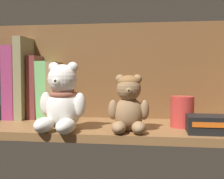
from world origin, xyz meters
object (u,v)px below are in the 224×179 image
(book_3, at_px, (17,82))
(teddy_bear_smaller, at_px, (129,104))
(book_2, at_px, (7,93))
(teddy_bear_larger, at_px, (62,101))
(book_5, at_px, (36,87))
(pillar_candle, at_px, (182,112))
(small_product_box, at_px, (210,124))
(book_6, at_px, (47,90))
(book_4, at_px, (27,78))
(book_7, at_px, (57,90))

(book_3, xyz_separation_m, teddy_bear_smaller, (0.36, -0.18, -0.05))
(book_2, bearing_deg, teddy_bear_larger, -37.98)
(book_2, height_order, book_5, book_5)
(book_3, height_order, pillar_candle, book_3)
(pillar_candle, distance_m, small_product_box, 0.09)
(book_6, bearing_deg, book_4, 180.00)
(teddy_bear_smaller, bearing_deg, book_5, 149.47)
(book_6, distance_m, teddy_bear_larger, 0.22)
(book_2, bearing_deg, book_7, 0.00)
(teddy_bear_larger, bearing_deg, book_3, 137.47)
(book_2, bearing_deg, book_3, 0.00)
(book_6, xyz_separation_m, book_7, (0.03, 0.00, -0.00))
(book_3, relative_size, book_7, 1.28)
(pillar_candle, relative_size, small_product_box, 0.76)
(book_6, bearing_deg, small_product_box, -20.67)
(book_3, bearing_deg, book_6, 0.00)
(book_5, bearing_deg, book_4, 180.00)
(book_3, height_order, book_4, book_4)
(book_2, xyz_separation_m, small_product_box, (0.59, -0.17, -0.05))
(book_6, height_order, book_7, book_6)
(book_4, height_order, teddy_bear_smaller, book_4)
(book_4, distance_m, small_product_box, 0.56)
(book_2, distance_m, pillar_candle, 0.54)
(book_3, distance_m, book_4, 0.04)
(book_7, bearing_deg, book_2, 180.00)
(book_7, height_order, teddy_bear_smaller, book_7)
(teddy_bear_smaller, distance_m, small_product_box, 0.19)
(book_6, relative_size, teddy_bear_larger, 1.05)
(book_6, xyz_separation_m, teddy_bear_smaller, (0.27, -0.18, -0.02))
(book_2, bearing_deg, small_product_box, -16.28)
(book_2, height_order, book_6, book_6)
(book_2, xyz_separation_m, teddy_bear_larger, (0.24, -0.19, -0.00))
(book_6, bearing_deg, book_2, 180.00)
(book_7, bearing_deg, book_4, 180.00)
(book_6, relative_size, book_7, 1.01)
(pillar_candle, bearing_deg, teddy_bear_larger, -163.35)
(teddy_bear_larger, height_order, teddy_bear_smaller, teddy_bear_larger)
(book_4, height_order, book_5, book_4)
(book_2, xyz_separation_m, pillar_candle, (0.53, -0.10, -0.04))
(book_2, height_order, teddy_bear_smaller, book_2)
(book_5, distance_m, book_6, 0.04)
(small_product_box, bearing_deg, pillar_candle, 128.70)
(book_7, bearing_deg, teddy_bear_larger, -67.85)
(book_5, distance_m, small_product_box, 0.52)
(book_5, height_order, pillar_candle, book_5)
(book_5, relative_size, teddy_bear_larger, 1.15)
(book_6, bearing_deg, book_7, 0.00)
(teddy_bear_larger, bearing_deg, small_product_box, 2.53)
(book_4, bearing_deg, teddy_bear_larger, -47.65)
(book_4, height_order, book_6, book_4)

